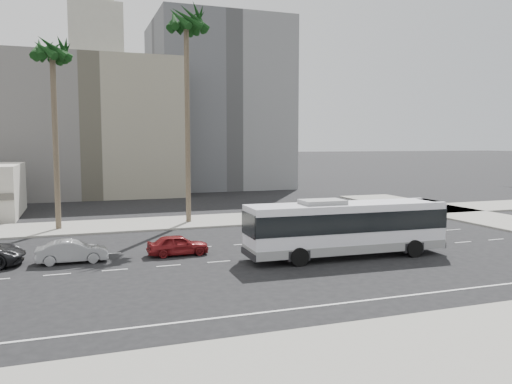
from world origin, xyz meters
name	(u,v)px	position (x,y,z in m)	size (l,w,h in m)	color
ground	(310,255)	(0.00, 0.00, 0.00)	(700.00, 700.00, 0.00)	black
sidewalk_north	(237,219)	(0.00, 15.50, 0.07)	(120.00, 7.00, 0.15)	gray
sidewalk_south	(502,343)	(0.00, -15.50, 0.07)	(120.00, 7.00, 0.15)	gray
midrise_beige_west	(88,129)	(-12.00, 45.00, 9.00)	(24.00, 18.00, 18.00)	slate
midrise_gray_center	(217,106)	(8.00, 52.00, 13.00)	(20.00, 20.00, 26.00)	#5D5E62
civic_tower	(97,81)	(-2.00, 250.00, 38.83)	(42.00, 42.00, 129.00)	beige
highrise_right	(195,88)	(45.00, 230.00, 35.00)	(26.00, 26.00, 70.00)	#5A5C61
highrise_far	(226,103)	(70.00, 260.00, 30.00)	(22.00, 22.00, 60.00)	#5A5C61
city_bus	(346,227)	(1.79, -1.32, 1.91)	(12.70, 3.19, 3.63)	silver
car_a	(178,245)	(-7.94, 2.68, 0.66)	(3.85, 1.55, 1.31)	maroon
car_b	(72,251)	(-14.22, 2.72, 0.67)	(4.05, 1.41, 1.33)	gray
palm_near	(186,28)	(-4.60, 15.17, 16.80)	(5.51, 5.51, 18.55)	brown
palm_mid	(52,56)	(-15.31, 15.01, 13.86)	(4.99, 4.99, 15.41)	brown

